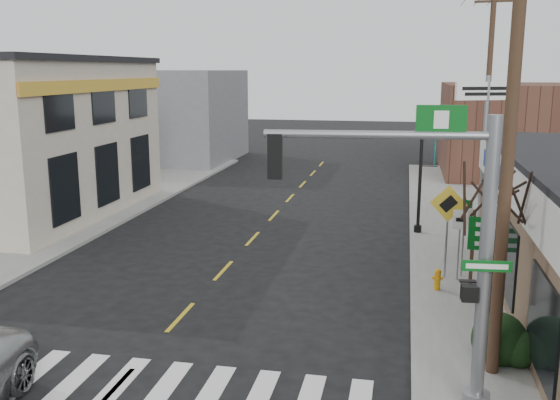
% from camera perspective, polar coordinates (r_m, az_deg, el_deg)
% --- Properties ---
extents(ground, '(140.00, 140.00, 0.00)m').
position_cam_1_polar(ground, '(13.76, -15.11, -16.56)').
color(ground, black).
rests_on(ground, ground).
extents(sidewalk_right, '(6.00, 38.00, 0.13)m').
position_cam_1_polar(sidewalk_right, '(24.81, 18.74, -3.71)').
color(sidewalk_right, slate).
rests_on(sidewalk_right, ground).
extents(sidewalk_left, '(6.00, 38.00, 0.13)m').
position_cam_1_polar(sidewalk_left, '(28.63, -19.79, -1.76)').
color(sidewalk_left, slate).
rests_on(sidewalk_left, ground).
extents(center_line, '(0.12, 56.00, 0.01)m').
position_cam_1_polar(center_line, '(20.62, -5.20, -6.43)').
color(center_line, gold).
rests_on(center_line, ground).
extents(crosswalk, '(11.00, 2.20, 0.01)m').
position_cam_1_polar(crosswalk, '(14.07, -14.37, -15.82)').
color(crosswalk, silver).
rests_on(crosswalk, ground).
extents(bldg_distant_right, '(8.00, 10.00, 5.60)m').
position_cam_1_polar(bldg_distant_right, '(41.39, 20.26, 6.06)').
color(bldg_distant_right, brown).
rests_on(bldg_distant_right, ground).
extents(bldg_distant_left, '(9.00, 10.00, 6.40)m').
position_cam_1_polar(bldg_distant_left, '(46.00, -9.98, 7.61)').
color(bldg_distant_left, slate).
rests_on(bldg_distant_left, ground).
extents(traffic_signal_pole, '(4.51, 0.37, 5.71)m').
position_cam_1_polar(traffic_signal_pole, '(11.82, 15.17, -2.84)').
color(traffic_signal_pole, gray).
rests_on(traffic_signal_pole, sidewalk_right).
extents(guide_sign, '(1.48, 0.13, 2.60)m').
position_cam_1_polar(guide_sign, '(17.94, 19.13, -3.78)').
color(guide_sign, '#442F1F').
rests_on(guide_sign, sidewalk_right).
extents(fire_hydrant, '(0.20, 0.20, 0.63)m').
position_cam_1_polar(fire_hydrant, '(18.92, 14.21, -6.95)').
color(fire_hydrant, orange).
rests_on(fire_hydrant, sidewalk_right).
extents(ped_crossing_sign, '(1.13, 0.08, 2.91)m').
position_cam_1_polar(ped_crossing_sign, '(19.62, 15.09, -1.37)').
color(ped_crossing_sign, gray).
rests_on(ped_crossing_sign, sidewalk_right).
extents(lamp_post, '(0.64, 0.50, 4.94)m').
position_cam_1_polar(lamp_post, '(24.81, 12.90, 3.55)').
color(lamp_post, black).
rests_on(lamp_post, sidewalk_right).
extents(dance_center_sign, '(2.86, 0.18, 6.09)m').
position_cam_1_polar(dance_center_sign, '(28.13, 18.34, 7.83)').
color(dance_center_sign, gray).
rests_on(dance_center_sign, sidewalk_right).
extents(bare_tree, '(2.48, 2.48, 4.95)m').
position_cam_1_polar(bare_tree, '(14.65, 19.26, 1.65)').
color(bare_tree, black).
rests_on(bare_tree, sidewalk_right).
extents(shrub_front, '(1.21, 1.21, 0.91)m').
position_cam_1_polar(shrub_front, '(14.96, 19.40, -11.95)').
color(shrub_front, '#1D3915').
rests_on(shrub_front, sidewalk_right).
extents(utility_pole_near, '(1.72, 0.26, 9.89)m').
position_cam_1_polar(utility_pole_near, '(13.15, 20.27, 5.66)').
color(utility_pole_near, '#4D3524').
rests_on(utility_pole_near, sidewalk_right).
extents(utility_pole_far, '(1.76, 0.26, 10.13)m').
position_cam_1_polar(utility_pole_far, '(32.23, 18.46, 9.24)').
color(utility_pole_far, '#3F301A').
rests_on(utility_pole_far, sidewalk_right).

